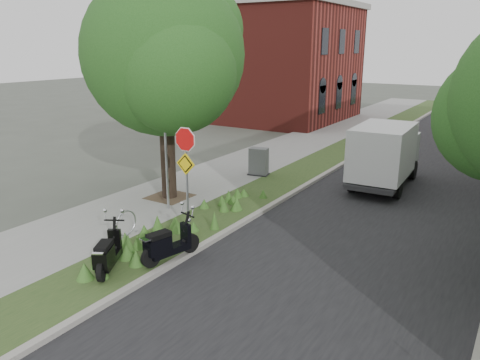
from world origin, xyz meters
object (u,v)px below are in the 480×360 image
object	(u,v)px
scooter_near	(107,257)
utility_cabinet	(259,162)
box_truck	(385,152)
scooter_far	(165,247)
sign_assembly	(186,158)

from	to	relation	value
scooter_near	utility_cabinet	distance (m)	9.70
scooter_near	box_truck	world-z (taller)	box_truck
scooter_near	scooter_far	distance (m)	1.41
scooter_near	scooter_far	bearing A→B (deg)	56.23
sign_assembly	scooter_near	size ratio (longest dim) A/B	2.07
box_truck	sign_assembly	bearing A→B (deg)	-113.15
scooter_near	utility_cabinet	world-z (taller)	utility_cabinet
sign_assembly	utility_cabinet	xyz separation A→B (m)	(-1.40, 6.54, -1.66)
utility_cabinet	box_truck	bearing A→B (deg)	16.75
scooter_near	utility_cabinet	bearing A→B (deg)	98.12
sign_assembly	box_truck	size ratio (longest dim) A/B	0.68
sign_assembly	scooter_far	distance (m)	2.71
scooter_near	utility_cabinet	xyz separation A→B (m)	(-1.37, 9.60, 0.15)
scooter_far	box_truck	xyz separation A→B (m)	(2.66, 9.87, 0.86)
scooter_near	scooter_far	xyz separation A→B (m)	(0.78, 1.17, 0.01)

